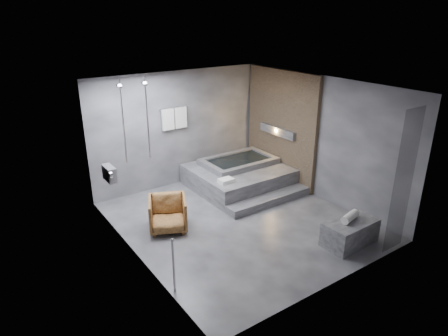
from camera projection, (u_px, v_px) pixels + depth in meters
room at (249, 135)px, 8.07m from camera, size 5.00×5.04×2.82m
tub_deck at (238, 177)px, 9.89m from camera, size 2.20×2.00×0.50m
tub_step at (269, 200)px, 9.04m from camera, size 2.20×0.36×0.18m
concrete_bench at (350, 232)px, 7.44m from camera, size 1.05×0.59×0.47m
driftwood_chair at (168, 214)px, 7.89m from camera, size 0.97×0.98×0.68m
rolled_towel at (350, 217)px, 7.34m from camera, size 0.46×0.25×0.16m
deck_towel at (226, 181)px, 8.93m from camera, size 0.33×0.24×0.09m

